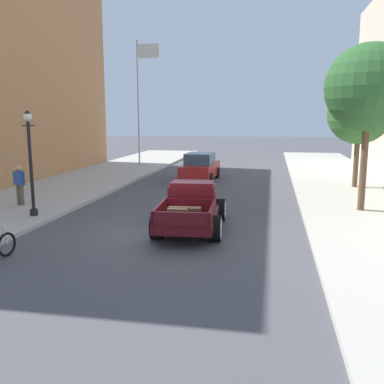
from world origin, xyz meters
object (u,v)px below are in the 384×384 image
object	(u,v)px
flagpole	(141,89)
car_background_red	(200,168)
street_lamp_near	(30,155)
street_tree_second	(359,113)
street_tree_nearest	(369,88)
hotrod_truck_maroon	(192,206)
pedestrian_sidewalk_left	(19,183)

from	to	relation	value
flagpole	car_background_red	bearing A→B (deg)	-48.60
car_background_red	street_lamp_near	distance (m)	11.77
flagpole	street_tree_second	bearing A→B (deg)	-29.67
car_background_red	street_tree_second	distance (m)	9.21
car_background_red	street_tree_nearest	world-z (taller)	street_tree_nearest
hotrod_truck_maroon	street_tree_second	world-z (taller)	street_tree_second
street_tree_nearest	street_tree_second	size ratio (longest dim) A/B	1.16
car_background_red	pedestrian_sidewalk_left	distance (m)	10.95
street_lamp_near	hotrod_truck_maroon	bearing A→B (deg)	-0.00
flagpole	street_lamp_near	bearing A→B (deg)	-86.23
flagpole	street_tree_second	xyz separation A→B (m)	(14.02, -7.99, -1.81)
pedestrian_sidewalk_left	street_tree_nearest	distance (m)	14.24
street_tree_second	pedestrian_sidewalk_left	bearing A→B (deg)	-152.67
flagpole	street_tree_nearest	distance (m)	19.17
car_background_red	street_lamp_near	bearing A→B (deg)	-112.31
street_lamp_near	street_tree_second	distance (m)	15.86
car_background_red	pedestrian_sidewalk_left	bearing A→B (deg)	-123.18
street_lamp_near	flagpole	world-z (taller)	flagpole
hotrod_truck_maroon	street_lamp_near	xyz separation A→B (m)	(-5.97, 0.00, 1.63)
pedestrian_sidewalk_left	street_lamp_near	size ratio (longest dim) A/B	0.43
hotrod_truck_maroon	pedestrian_sidewalk_left	world-z (taller)	pedestrian_sidewalk_left
hotrod_truck_maroon	street_tree_nearest	distance (m)	8.02
pedestrian_sidewalk_left	street_lamp_near	bearing A→B (deg)	-46.08
street_tree_nearest	hotrod_truck_maroon	bearing A→B (deg)	-152.12
hotrod_truck_maroon	flagpole	xyz separation A→B (m)	(-7.09, 17.09, 5.02)
hotrod_truck_maroon	street_tree_second	xyz separation A→B (m)	(6.93, 9.10, 3.21)
hotrod_truck_maroon	street_tree_nearest	world-z (taller)	street_tree_nearest
street_tree_second	street_lamp_near	bearing A→B (deg)	-144.79
pedestrian_sidewalk_left	hotrod_truck_maroon	bearing A→B (deg)	-12.18
pedestrian_sidewalk_left	flagpole	world-z (taller)	flagpole
street_lamp_near	car_background_red	bearing A→B (deg)	67.69
car_background_red	street_tree_second	world-z (taller)	street_tree_second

